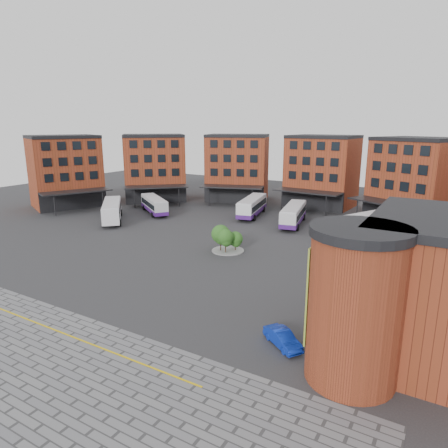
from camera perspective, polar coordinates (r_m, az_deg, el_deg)
The scene contains 11 objects.
ground at distance 46.15m, azimuth -9.13°, elevation -7.39°, with size 160.00×160.00×0.00m, color #28282B.
yellow_line at distance 36.03m, azimuth -21.25°, elevation -14.62°, with size 26.00×0.15×0.02m, color gold.
main_building at distance 78.77m, azimuth 5.87°, elevation 7.06°, with size 94.14×42.48×14.60m.
tree_island at distance 53.47m, azimuth 0.29°, elevation -1.98°, with size 4.40×4.40×3.67m.
bus_a at distance 73.31m, azimuth -15.73°, elevation 2.00°, with size 10.54×10.94×3.50m.
bus_b at distance 78.12m, azimuth -9.95°, elevation 2.76°, with size 10.53×8.58×3.13m.
bus_c at distance 74.87m, azimuth 4.05°, elevation 2.57°, with size 5.28×12.51×3.44m.
bus_d at distance 69.04m, azimuth 9.88°, elevation 1.38°, with size 5.11×12.24×3.36m.
bus_e at distance 64.28m, azimuth 19.62°, elevation -0.08°, with size 8.22×12.64×3.57m.
bus_f at distance 56.12m, azimuth 24.77°, elevation -2.69°, with size 10.64×10.07×3.36m.
blue_car at distance 32.46m, azimuth 8.38°, elevation -15.85°, with size 1.34×3.85×1.27m, color #0D2AB0.
Camera 1 is at (27.74, -32.86, 16.75)m, focal length 32.00 mm.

